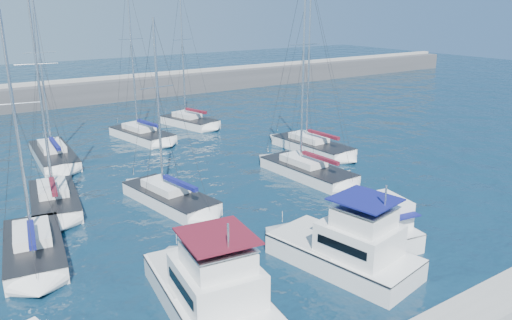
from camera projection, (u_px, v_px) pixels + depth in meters
ground at (279, 243)px, 29.79m from camera, size 220.00×220.00×0.00m
breakwater at (60, 97)px, 70.58m from camera, size 160.00×6.00×4.45m
motor_yacht_port_inner at (212, 290)px, 22.85m from camera, size 4.99×8.95×4.69m
motor_yacht_stbd_inner at (349, 250)px, 26.64m from camera, size 5.21×8.61×4.69m
motor_yacht_stbd_outer at (378, 225)px, 30.11m from camera, size 3.65×6.15×3.20m
sailboat_mid_a at (34, 248)px, 28.10m from camera, size 4.20×8.11×13.78m
sailboat_mid_b at (54, 199)px, 35.03m from camera, size 4.22×7.99×15.87m
sailboat_mid_c at (170, 197)px, 35.53m from camera, size 4.25×8.59×13.22m
sailboat_mid_d at (307, 170)px, 41.26m from camera, size 3.68×8.89×17.17m
sailboat_mid_e at (312, 146)px, 48.35m from camera, size 3.60×8.90×16.20m
sailboat_back_a at (54, 155)px, 45.45m from camera, size 3.63×9.52×15.41m
sailboat_back_b at (142, 134)px, 52.56m from camera, size 4.65×8.61×16.54m
sailboat_back_c at (189, 121)px, 58.39m from camera, size 4.81×7.77×15.80m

